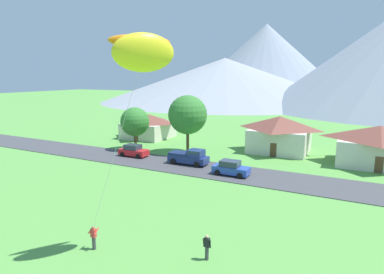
# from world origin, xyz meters

# --- Properties ---
(road_strip) EXTENTS (160.00, 6.87, 0.08)m
(road_strip) POSITION_xyz_m (0.00, 29.94, 0.04)
(road_strip) COLOR #424247
(road_strip) RESTS_ON ground
(mountain_far_west_ridge) EXTENTS (87.25, 87.25, 38.86)m
(mountain_far_west_ridge) POSITION_xyz_m (-34.80, 174.03, 19.43)
(mountain_far_west_ridge) COLOR gray
(mountain_far_west_ridge) RESTS_ON ground
(mountain_central_ridge) EXTENTS (110.63, 110.63, 19.27)m
(mountain_central_ridge) POSITION_xyz_m (-42.82, 134.36, 9.64)
(mountain_central_ridge) COLOR #8E939E
(mountain_central_ridge) RESTS_ON ground
(house_leftmost) EXTENTS (9.04, 8.07, 5.44)m
(house_leftmost) POSITION_xyz_m (1.82, 43.72, 2.81)
(house_leftmost) COLOR beige
(house_leftmost) RESTS_ON ground
(house_left_center) EXTENTS (8.44, 8.23, 4.39)m
(house_left_center) POSITION_xyz_m (-22.43, 44.09, 2.28)
(house_left_center) COLOR beige
(house_left_center) RESTS_ON ground
(house_right_center) EXTENTS (10.28, 7.92, 5.20)m
(house_right_center) POSITION_xyz_m (14.79, 41.56, 2.69)
(house_right_center) COLOR beige
(house_right_center) RESTS_ON ground
(tree_left_of_center) EXTENTS (5.76, 5.76, 8.62)m
(tree_left_of_center) POSITION_xyz_m (-10.21, 36.74, 5.72)
(tree_left_of_center) COLOR #4C3823
(tree_left_of_center) RESTS_ON ground
(tree_center) EXTENTS (4.48, 4.48, 6.63)m
(tree_center) POSITION_xyz_m (-18.49, 34.95, 4.38)
(tree_center) COLOR brown
(tree_center) RESTS_ON ground
(parked_car_red_west_end) EXTENTS (4.23, 2.13, 1.68)m
(parked_car_red_west_end) POSITION_xyz_m (-15.99, 31.10, 0.87)
(parked_car_red_west_end) COLOR red
(parked_car_red_west_end) RESTS_ON road_strip
(parked_car_blue_mid_west) EXTENTS (4.21, 2.10, 1.68)m
(parked_car_blue_mid_west) POSITION_xyz_m (-0.51, 29.08, 0.87)
(parked_car_blue_mid_west) COLOR #2847A8
(parked_car_blue_mid_west) RESTS_ON road_strip
(pickup_truck_navy_west_side) EXTENTS (5.23, 2.38, 1.99)m
(pickup_truck_navy_west_side) POSITION_xyz_m (-6.92, 30.97, 1.06)
(pickup_truck_navy_west_side) COLOR navy
(pickup_truck_navy_west_side) RESTS_ON road_strip
(kite_flyer_with_kite) EXTENTS (5.66, 4.04, 13.91)m
(kite_flyer_with_kite) POSITION_xyz_m (0.61, 10.80, 12.63)
(kite_flyer_with_kite) COLOR #3D3D42
(kite_flyer_with_kite) RESTS_ON ground
(watcher_person) EXTENTS (0.56, 0.24, 1.68)m
(watcher_person) POSITION_xyz_m (4.29, 11.88, 0.88)
(watcher_person) COLOR #3D3D42
(watcher_person) RESTS_ON ground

